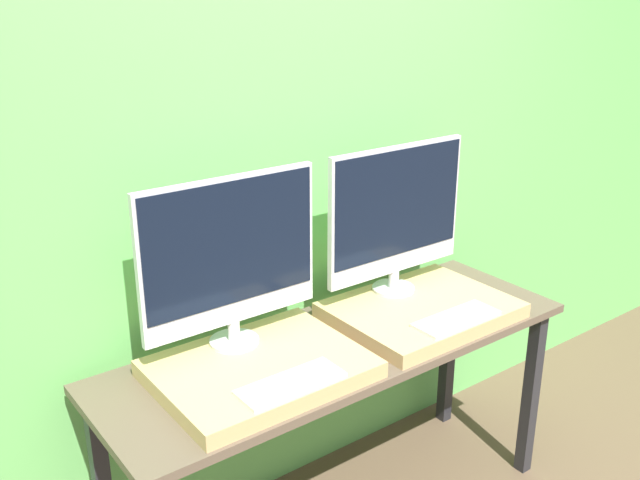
# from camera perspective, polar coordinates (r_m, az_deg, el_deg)

# --- Properties ---
(wall_back) EXTENTS (8.00, 0.04, 2.60)m
(wall_back) POSITION_cam_1_polar(r_m,az_deg,el_deg) (2.56, -3.17, 5.62)
(wall_back) COLOR #66B75B
(wall_back) RESTS_ON ground_plane
(workbench) EXTENTS (1.73, 0.58, 0.77)m
(workbench) POSITION_cam_1_polar(r_m,az_deg,el_deg) (2.53, 1.69, -9.88)
(workbench) COLOR brown
(workbench) RESTS_ON ground_plane
(wooden_riser_left) EXTENTS (0.64, 0.49, 0.05)m
(wooden_riser_left) POSITION_cam_1_polar(r_m,az_deg,el_deg) (2.27, -4.85, -10.25)
(wooden_riser_left) COLOR tan
(wooden_riser_left) RESTS_ON workbench
(monitor_left) EXTENTS (0.62, 0.16, 0.56)m
(monitor_left) POSITION_cam_1_polar(r_m,az_deg,el_deg) (2.25, -7.16, -1.29)
(monitor_left) COLOR silver
(monitor_left) RESTS_ON wooden_riser_left
(keyboard_left) EXTENTS (0.33, 0.12, 0.01)m
(keyboard_left) POSITION_cam_1_polar(r_m,az_deg,el_deg) (2.13, -2.35, -11.37)
(keyboard_left) COLOR silver
(keyboard_left) RESTS_ON wooden_riser_left
(wooden_riser_right) EXTENTS (0.64, 0.49, 0.05)m
(wooden_riser_right) POSITION_cam_1_polar(r_m,az_deg,el_deg) (2.66, 8.08, -5.57)
(wooden_riser_right) COLOR tan
(wooden_riser_right) RESTS_ON workbench
(monitor_right) EXTENTS (0.62, 0.16, 0.56)m
(monitor_right) POSITION_cam_1_polar(r_m,az_deg,el_deg) (2.64, 6.14, 2.07)
(monitor_right) COLOR silver
(monitor_right) RESTS_ON wooden_riser_right
(keyboard_right) EXTENTS (0.33, 0.12, 0.01)m
(keyboard_right) POSITION_cam_1_polar(r_m,az_deg,el_deg) (2.54, 10.86, -6.19)
(keyboard_right) COLOR silver
(keyboard_right) RESTS_ON wooden_riser_right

